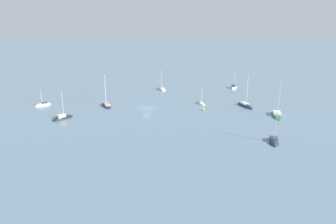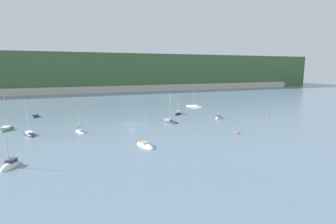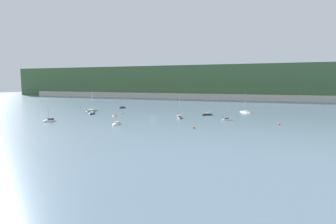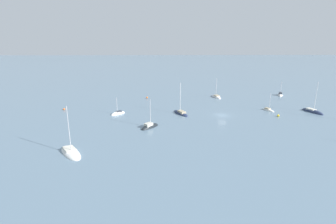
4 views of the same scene
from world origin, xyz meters
TOP-DOWN VIEW (x-y plane):
  - ground_plane at (0.00, 0.00)m, footprint 600.00×600.00m
  - sailboat_0 at (-37.29, 6.59)m, footprint 3.98×9.12m
  - sailboat_1 at (-16.68, -5.41)m, footprint 3.38×5.13m
  - sailboat_2 at (32.83, -1.93)m, footprint 4.71×4.47m
  - sailboat_3 at (22.14, 11.16)m, footprint 5.53×6.03m
  - sailboat_5 at (-3.20, -25.89)m, footprint 3.96×7.34m
  - sailboat_6 at (-30.90, 26.51)m, footprint 3.04×6.26m
  - sailboat_7 at (-30.29, -3.12)m, footprint 4.85×8.26m
  - sailboat_8 at (12.84, -1.91)m, footprint 5.47×8.08m
  - sailboat_9 at (-30.89, -28.92)m, footprint 3.87×5.81m
  - mooring_buoy_1 at (-16.94, 1.70)m, footprint 0.68×0.68m
  - mooring_buoy_2 at (24.93, -24.37)m, footprint 0.68×0.68m

SIDE VIEW (x-z plane):
  - ground_plane at x=0.00m, z-range 0.00..0.00m
  - sailboat_2 at x=32.83m, z-range -3.08..3.20m
  - sailboat_5 at x=-3.20m, z-range -4.14..4.27m
  - sailboat_6 at x=-30.90m, z-range -3.95..4.09m
  - sailboat_7 at x=-30.29m, z-range -5.38..5.54m
  - sailboat_1 at x=-16.68m, z-range -3.15..3.33m
  - sailboat_9 at x=-30.89m, z-range -3.29..3.50m
  - sailboat_8 at x=12.84m, z-range -5.20..5.41m
  - sailboat_0 at x=-37.29m, z-range -5.75..5.98m
  - sailboat_3 at x=22.14m, z-range -4.19..4.43m
  - mooring_buoy_2 at x=24.93m, z-range 0.00..0.68m
  - mooring_buoy_1 at x=-16.94m, z-range 0.00..0.68m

